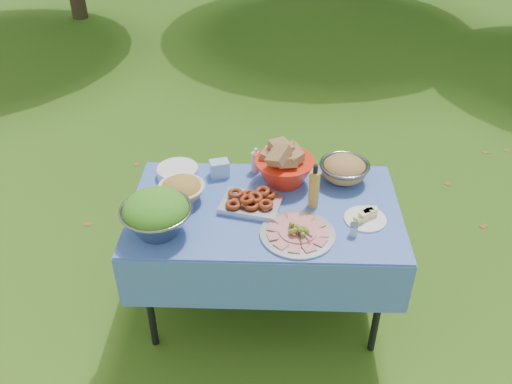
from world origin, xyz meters
TOP-DOWN VIEW (x-y plane):
  - ground at (0.00, 0.00)m, footprint 80.00×80.00m
  - picnic_table at (0.00, 0.00)m, footprint 1.46×0.86m
  - salad_bowl at (-0.54, -0.23)m, footprint 0.39×0.39m
  - pasta_bowl_white at (-0.46, 0.05)m, footprint 0.33×0.33m
  - plate_stack at (-0.52, 0.29)m, footprint 0.30×0.30m
  - wipes_box at (-0.27, 0.30)m, footprint 0.13×0.10m
  - sanitizer_bottle at (-0.06, 0.36)m, footprint 0.07×0.07m
  - bread_bowl at (0.11, 0.25)m, footprint 0.43×0.43m
  - pasta_bowl_steel at (0.45, 0.28)m, footprint 0.36×0.36m
  - fried_tray at (-0.08, -0.00)m, footprint 0.36×0.29m
  - charcuterie_platter at (0.17, -0.23)m, footprint 0.49×0.49m
  - oil_bottle at (0.26, 0.02)m, footprint 0.06×0.06m
  - cheese_plate at (0.53, -0.09)m, footprint 0.29×0.29m
  - shaker at (0.45, -0.22)m, footprint 0.05×0.05m

SIDE VIEW (x-z plane):
  - ground at x=0.00m, z-range 0.00..0.00m
  - picnic_table at x=0.00m, z-range 0.00..0.76m
  - plate_stack at x=-0.52m, z-range 0.76..0.82m
  - cheese_plate at x=0.53m, z-range 0.76..0.82m
  - shaker at x=0.45m, z-range 0.76..0.83m
  - fried_tray at x=-0.08m, z-range 0.76..0.83m
  - charcuterie_platter at x=0.17m, z-range 0.76..0.85m
  - wipes_box at x=-0.27m, z-range 0.76..0.86m
  - pasta_bowl_white at x=-0.46m, z-range 0.76..0.90m
  - pasta_bowl_steel at x=0.45m, z-range 0.76..0.91m
  - sanitizer_bottle at x=-0.06m, z-range 0.76..0.92m
  - bread_bowl at x=0.11m, z-range 0.76..0.99m
  - salad_bowl at x=-0.54m, z-range 0.76..1.00m
  - oil_bottle at x=0.26m, z-range 0.76..1.02m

